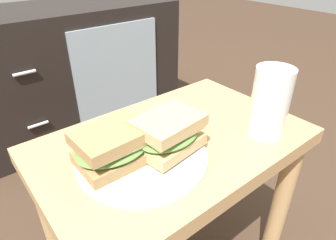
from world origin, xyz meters
The scene contains 6 objects.
side_table centered at (0.00, 0.00, 0.37)m, with size 0.56×0.36×0.46m.
tv_cabinet centered at (0.16, 0.95, 0.29)m, with size 0.96×0.46×0.58m.
plate centered at (-0.09, -0.02, 0.47)m, with size 0.25×0.25×0.01m, color silver.
sandwich_front centered at (-0.14, 0.00, 0.50)m, with size 0.14×0.10×0.07m.
sandwich_back centered at (-0.04, -0.04, 0.51)m, with size 0.14×0.11×0.07m.
beer_glass centered at (0.17, -0.10, 0.53)m, with size 0.08×0.08×0.15m.
Camera 1 is at (-0.33, -0.39, 0.81)m, focal length 31.62 mm.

